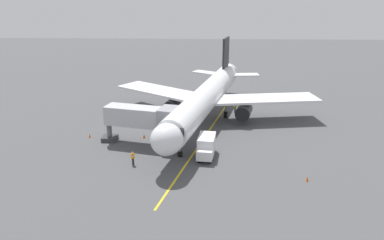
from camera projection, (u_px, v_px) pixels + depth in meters
name	position (u px, v px, depth m)	size (l,w,h in m)	color
ground_plane	(203.00, 117.00, 61.49)	(220.00, 220.00, 0.00)	#4C4C4F
apron_lead_in_line	(205.00, 136.00, 53.13)	(0.24, 40.00, 0.01)	yellow
airplane	(206.00, 97.00, 57.77)	(33.86, 39.92, 11.50)	white
jet_bridge	(147.00, 118.00, 48.96)	(11.49, 5.23, 5.40)	#B7B7BC
ground_crew_marshaller	(133.00, 158.00, 43.88)	(0.47, 0.39, 1.71)	#23232D
ground_crew_wing_walker	(235.00, 108.00, 63.22)	(0.45, 0.34, 1.71)	#23232D
box_truck_near_nose	(206.00, 146.00, 45.95)	(2.44, 4.79, 2.62)	white
baggage_cart_portside	(203.00, 98.00, 69.61)	(2.42, 2.95, 1.27)	#9E9EA3
safety_cone_nose_left	(90.00, 136.00, 52.47)	(0.32, 0.32, 0.55)	#F2590F
safety_cone_nose_right	(144.00, 136.00, 52.37)	(0.32, 0.32, 0.55)	#F2590F
safety_cone_wing_port	(307.00, 179.00, 40.27)	(0.32, 0.32, 0.55)	#F2590F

